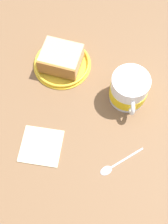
{
  "coord_description": "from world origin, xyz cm",
  "views": [
    {
      "loc": [
        33.97,
        -11.54,
        66.49
      ],
      "look_at": [
        6.5,
        -2.64,
        3.0
      ],
      "focal_mm": 45.96,
      "sensor_mm": 36.0,
      "label": 1
    }
  ],
  "objects": [
    {
      "name": "teaspoon",
      "position": [
        20.67,
        -0.09,
        0.35
      ],
      "size": [
        3.9,
        11.98,
        0.8
      ],
      "color": "silver",
      "rests_on": "ground_plane"
    },
    {
      "name": "folded_napkin",
      "position": [
        10.67,
        -14.86,
        0.3
      ],
      "size": [
        12.64,
        12.84,
        0.6
      ],
      "primitive_type": "cube",
      "rotation": [
        0.0,
        0.0,
        -0.47
      ],
      "color": "beige",
      "rests_on": "ground_plane"
    },
    {
      "name": "tea_mug",
      "position": [
        4.53,
        9.74,
        3.94
      ],
      "size": [
        11.69,
        9.5,
        8.5
      ],
      "color": "white",
      "rests_on": "ground_plane"
    },
    {
      "name": "ground_plane",
      "position": [
        0.0,
        0.0,
        -1.39
      ],
      "size": [
        118.61,
        118.61,
        2.77
      ],
      "primitive_type": "cube",
      "color": "brown"
    },
    {
      "name": "small_plate",
      "position": [
        -10.2,
        -3.52,
        0.71
      ],
      "size": [
        15.8,
        15.8,
        1.45
      ],
      "color": "yellow",
      "rests_on": "ground_plane"
    },
    {
      "name": "cake_slice",
      "position": [
        -9.98,
        -3.66,
        3.36
      ],
      "size": [
        13.0,
        13.39,
        5.12
      ],
      "color": "#9E662D",
      "rests_on": "small_plate"
    }
  ]
}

